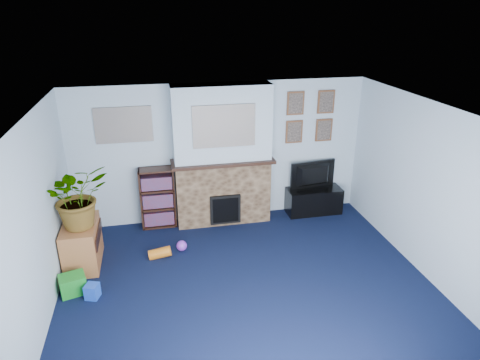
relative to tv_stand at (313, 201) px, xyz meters
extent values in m
cube|color=black|center=(-1.67, -2.03, -0.23)|extent=(5.00, 4.50, 0.01)
cube|color=white|center=(-1.67, -2.03, 2.17)|extent=(5.00, 4.50, 0.01)
cube|color=silver|center=(-1.67, 0.22, 0.97)|extent=(5.00, 0.04, 2.40)
cube|color=silver|center=(-1.67, -4.28, 0.97)|extent=(5.00, 0.04, 2.40)
cube|color=silver|center=(-4.17, -2.03, 0.97)|extent=(0.04, 4.50, 2.40)
cube|color=silver|center=(0.83, -2.03, 0.97)|extent=(0.04, 4.50, 2.40)
cube|color=brown|center=(-1.67, 0.02, 0.33)|extent=(1.60, 0.40, 1.10)
cube|color=brown|center=(-1.67, 0.02, 1.52)|extent=(1.60, 0.40, 1.30)
cube|color=brown|center=(-1.67, -0.01, 0.90)|extent=(1.72, 0.50, 0.05)
cube|color=brown|center=(-1.67, -0.19, 0.10)|extent=(0.52, 0.08, 0.52)
cube|color=brown|center=(-1.67, -0.23, 0.10)|extent=(0.44, 0.02, 0.44)
cube|color=gray|center=(-1.67, -0.19, 1.55)|extent=(1.00, 0.03, 0.68)
cube|color=gray|center=(-3.22, 0.21, 1.55)|extent=(0.90, 0.03, 0.58)
cube|color=brown|center=(-0.37, 0.20, 1.77)|extent=(0.30, 0.03, 0.40)
cube|color=brown|center=(0.18, 0.20, 1.77)|extent=(0.30, 0.03, 0.40)
cube|color=brown|center=(-0.37, 0.20, 1.27)|extent=(0.30, 0.03, 0.40)
cube|color=brown|center=(0.18, 0.20, 1.27)|extent=(0.30, 0.03, 0.40)
cube|color=black|center=(0.00, 0.00, 0.00)|extent=(0.98, 0.41, 0.47)
imported|color=black|center=(0.00, 0.02, 0.49)|extent=(0.86, 0.22, 0.49)
cube|color=black|center=(-2.78, 0.20, 0.30)|extent=(0.58, 0.02, 1.05)
cube|color=black|center=(-3.06, 0.07, 0.30)|extent=(0.03, 0.28, 1.05)
cube|color=black|center=(-2.51, 0.07, 0.30)|extent=(0.03, 0.28, 1.05)
cube|color=black|center=(-2.78, 0.07, -0.21)|extent=(0.56, 0.28, 0.03)
cube|color=black|center=(-2.78, 0.07, 0.12)|extent=(0.56, 0.28, 0.03)
cube|color=black|center=(-2.78, 0.07, 0.46)|extent=(0.56, 0.28, 0.03)
cube|color=black|center=(-2.78, 0.07, 0.81)|extent=(0.56, 0.28, 0.03)
cube|color=black|center=(-2.78, 0.06, -0.05)|extent=(0.50, 0.22, 0.24)
cube|color=black|center=(-2.78, 0.06, 0.28)|extent=(0.50, 0.22, 0.24)
cube|color=black|center=(-2.78, 0.06, 0.59)|extent=(0.50, 0.22, 0.22)
cube|color=#A56135|center=(-3.91, -0.89, 0.12)|extent=(0.47, 0.84, 0.65)
imported|color=#26661E|center=(-3.86, -0.94, 0.89)|extent=(1.06, 1.01, 0.92)
cube|color=gold|center=(-1.69, -0.03, 1.00)|extent=(0.11, 0.06, 0.15)
cylinder|color=#B2BFC6|center=(-1.38, -0.03, 1.01)|extent=(0.05, 0.05, 0.15)
sphere|color=gray|center=(-2.25, -0.03, 0.99)|extent=(0.12, 0.12, 0.12)
cylinder|color=blue|center=(-0.99, -0.03, 0.99)|extent=(0.06, 0.06, 0.12)
cube|color=#198C26|center=(-3.97, -1.59, -0.08)|extent=(0.38, 0.34, 0.26)
sphere|color=purple|center=(-2.48, -0.83, -0.14)|extent=(0.16, 0.16, 0.16)
cube|color=blue|center=(-3.71, -1.75, -0.12)|extent=(0.21, 0.21, 0.20)
cylinder|color=orange|center=(-2.81, -0.95, -0.15)|extent=(0.35, 0.16, 0.20)
camera|label=1|loc=(-2.77, -6.63, 3.35)|focal=32.00mm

